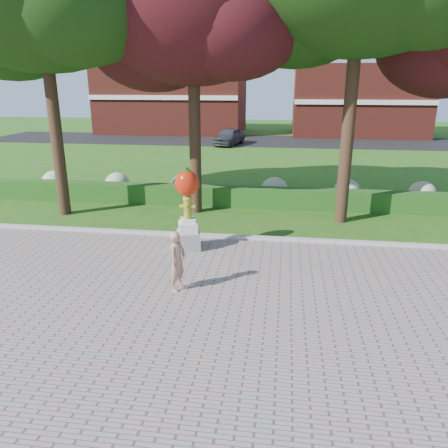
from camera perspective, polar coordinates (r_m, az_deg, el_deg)
name	(u,v)px	position (r m, az deg, el deg)	size (l,w,h in m)	color
ground	(226,279)	(11.46, 0.28, -7.19)	(100.00, 100.00, 0.00)	#2A5715
walkway	(195,376)	(8.06, -3.77, -19.18)	(40.00, 14.00, 0.04)	gray
curb	(239,238)	(14.18, 1.91, -1.78)	(40.00, 0.18, 0.15)	#ADADA5
lawn_hedge	(249,197)	(17.89, 3.30, 3.53)	(24.00, 0.70, 0.80)	#174012
hydrangea_row	(264,188)	(18.79, 5.31, 4.66)	(20.10, 1.10, 0.99)	#9FA67F
street	(270,141)	(38.60, 5.97, 10.75)	(50.00, 8.00, 0.02)	black
building_left	(173,96)	(45.73, -6.70, 16.25)	(14.00, 8.00, 7.00)	maroon
building_right	(358,100)	(44.79, 17.09, 15.19)	(12.00, 8.00, 6.40)	maroon
tree_mid_left	(190,9)	(16.88, -4.47, 26.24)	(8.25, 7.04, 10.69)	black
hydrant_sculpture	(188,207)	(12.98, -4.77, 2.25)	(0.84, 0.84, 2.50)	gray
woman	(177,261)	(10.60, -6.10, -4.82)	(0.55, 0.36, 1.49)	tan
parked_car	(229,136)	(35.80, 0.69, 11.38)	(1.60, 3.98, 1.35)	#3A3C41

